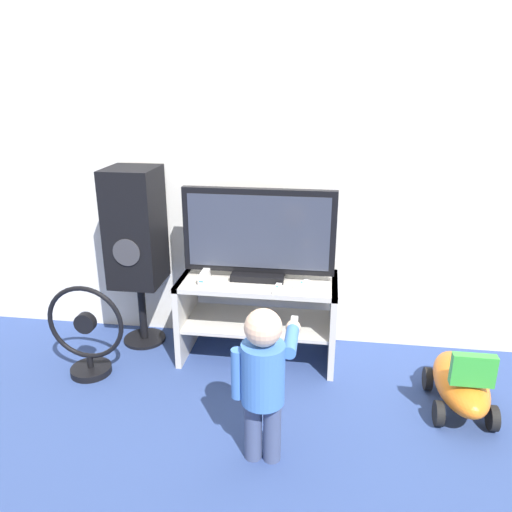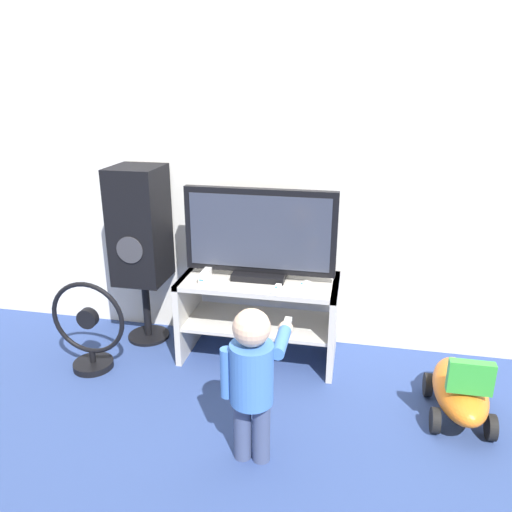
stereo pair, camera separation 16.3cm
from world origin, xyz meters
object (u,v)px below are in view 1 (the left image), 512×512
remote_secondary (277,289)px  floor_fan (87,335)px  remote_primary (302,284)px  television (259,235)px  game_console (204,277)px  child (264,373)px  ride_on_toy (461,383)px  speaker_tower (136,230)px

remote_secondary → floor_fan: (-1.11, -0.18, -0.29)m
remote_primary → remote_secondary: 0.16m
remote_primary → remote_secondary: size_ratio=0.97×
television → game_console: (-0.32, -0.10, -0.24)m
game_console → remote_secondary: bearing=-10.6°
child → floor_fan: 1.27m
ride_on_toy → child: bearing=-152.8°
child → remote_primary: bearing=81.9°
child → ride_on_toy: 1.15m
game_console → speaker_tower: (-0.48, 0.17, 0.22)m
speaker_tower → floor_fan: 0.70m
speaker_tower → ride_on_toy: bearing=-13.8°
television → remote_secondary: bearing=-54.0°
remote_primary → television: bearing=160.7°
remote_secondary → speaker_tower: speaker_tower is taller
speaker_tower → game_console: bearing=-19.2°
television → ride_on_toy: 1.38m
remote_primary → game_console: bearing=-179.5°
game_console → speaker_tower: 0.55m
game_console → ride_on_toy: (1.46, -0.31, -0.40)m
television → remote_primary: television is taller
remote_secondary → ride_on_toy: (1.01, -0.23, -0.39)m
remote_primary → speaker_tower: (-1.06, 0.16, 0.24)m
child → speaker_tower: 1.40m
remote_primary → child: child is taller
television → ride_on_toy: bearing=-19.7°
television → game_console: 0.41m
game_console → remote_primary: 0.59m
remote_primary → remote_secondary: bearing=-146.9°
game_console → remote_primary: size_ratio=1.21×
television → speaker_tower: 0.80m
remote_primary → remote_secondary: (-0.14, -0.09, 0.00)m
television → game_console: television is taller
television → remote_secondary: (0.13, -0.18, -0.26)m
child → game_console: bearing=119.8°
remote_primary → ride_on_toy: size_ratio=0.22×
game_console → floor_fan: game_console is taller
speaker_tower → ride_on_toy: 2.09m
television → child: (0.15, -0.92, -0.35)m
remote_primary → speaker_tower: bearing=171.4°
game_console → remote_secondary: game_console is taller
floor_fan → child: bearing=-26.2°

